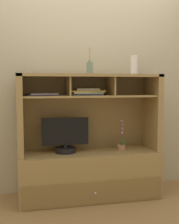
# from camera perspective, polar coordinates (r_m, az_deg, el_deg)

# --- Properties ---
(floor_plane) EXTENTS (6.00, 6.00, 0.02)m
(floor_plane) POSITION_cam_1_polar(r_m,az_deg,el_deg) (3.32, 0.00, -16.38)
(floor_plane) COLOR #997345
(floor_plane) RESTS_ON ground
(back_wall) EXTENTS (6.00, 0.02, 2.80)m
(back_wall) POSITION_cam_1_polar(r_m,az_deg,el_deg) (3.36, -1.05, 8.45)
(back_wall) COLOR tan
(back_wall) RESTS_ON ground
(media_console) EXTENTS (1.50, 0.54, 1.33)m
(media_console) POSITION_cam_1_polar(r_m,az_deg,el_deg) (3.19, -0.03, -9.39)
(media_console) COLOR #9A7A45
(media_console) RESTS_ON ground
(tv_monitor) EXTENTS (0.49, 0.22, 0.37)m
(tv_monitor) POSITION_cam_1_polar(r_m,az_deg,el_deg) (3.09, -4.80, -5.11)
(tv_monitor) COLOR black
(tv_monitor) RESTS_ON media_console
(potted_orchid) EXTENTS (0.11, 0.11, 0.34)m
(potted_orchid) POSITION_cam_1_polar(r_m,az_deg,el_deg) (3.26, 6.35, -6.40)
(potted_orchid) COLOR #AE7953
(potted_orchid) RESTS_ON media_console
(magazine_stack_left) EXTENTS (0.34, 0.29, 0.03)m
(magazine_stack_left) POSITION_cam_1_polar(r_m,az_deg,el_deg) (3.01, -9.15, 3.48)
(magazine_stack_left) COLOR #364580
(magazine_stack_left) RESTS_ON media_console
(magazine_stack_centre) EXTENTS (0.37, 0.29, 0.07)m
(magazine_stack_centre) POSITION_cam_1_polar(r_m,az_deg,el_deg) (3.09, -0.57, 3.98)
(magazine_stack_centre) COLOR #313646
(magazine_stack_centre) RESTS_ON media_console
(diffuser_bottle) EXTENTS (0.07, 0.07, 0.28)m
(diffuser_bottle) POSITION_cam_1_polar(r_m,az_deg,el_deg) (3.07, 0.05, 8.71)
(diffuser_bottle) COLOR slate
(diffuser_bottle) RESTS_ON media_console
(ceramic_vase) EXTENTS (0.08, 0.08, 0.20)m
(ceramic_vase) POSITION_cam_1_polar(r_m,az_deg,el_deg) (3.20, 8.80, 9.16)
(ceramic_vase) COLOR silver
(ceramic_vase) RESTS_ON media_console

